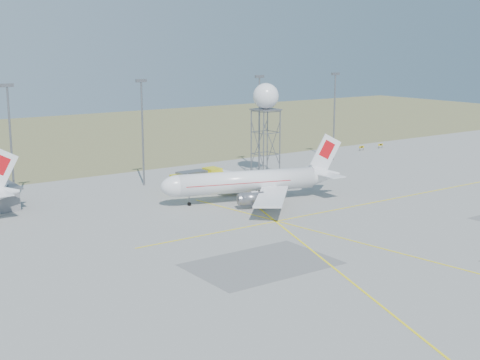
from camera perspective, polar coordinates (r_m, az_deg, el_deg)
ground at (r=88.05m, az=18.47°, el=-6.95°), size 400.00×400.00×0.00m
grass_strip at (r=202.28m, az=-15.33°, el=3.47°), size 400.00×120.00×0.03m
mast_a at (r=120.14m, az=-19.01°, el=3.77°), size 2.20×0.50×20.50m
mast_b at (r=129.34m, az=-8.33°, el=4.79°), size 2.20×0.50×20.50m
mast_c at (r=144.16m, az=1.66°, el=5.59°), size 2.20×0.50×20.50m
mast_d at (r=158.32m, az=8.06°, el=6.02°), size 2.20×0.50×20.50m
taxi_sign_near at (r=174.81m, az=10.34°, el=2.77°), size 1.60×0.17×1.20m
taxi_sign_far at (r=179.84m, az=11.90°, el=2.95°), size 1.60×0.17×1.20m
airliner_main at (r=116.20m, az=0.83°, el=-0.15°), size 32.64×30.90×11.30m
radar_tower at (r=138.29m, az=2.20°, el=4.79°), size 5.30×5.30×19.18m
fire_truck at (r=125.09m, az=-3.60°, el=-0.06°), size 10.04×4.22×3.98m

